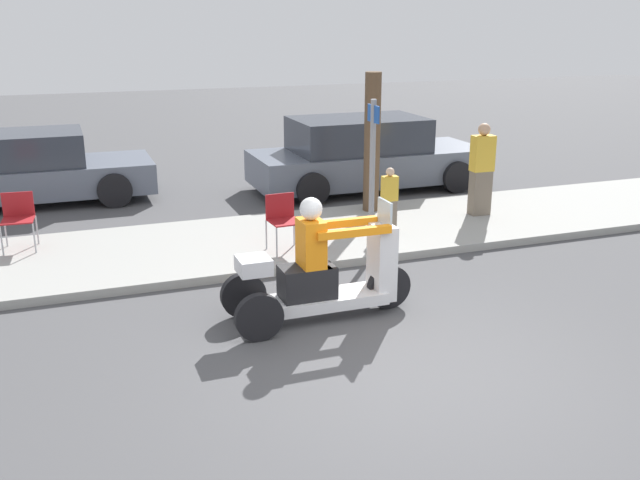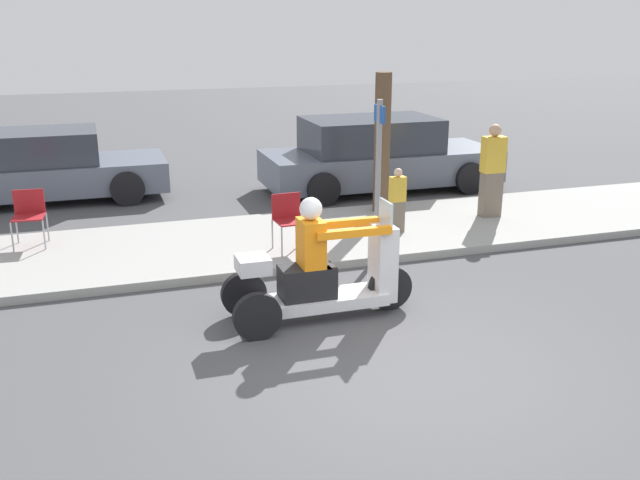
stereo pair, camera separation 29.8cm
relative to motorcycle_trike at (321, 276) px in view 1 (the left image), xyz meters
name	(u,v)px [view 1 (the left image)]	position (x,y,z in m)	size (l,w,h in m)	color
ground_plane	(413,376)	(0.35, -1.67, -0.52)	(60.00, 60.00, 0.00)	#4C4C4F
sidewalk_strip	(278,240)	(0.35, 2.93, -0.46)	(28.00, 2.80, 0.12)	#9E9E99
motorcycle_trike	(321,276)	(0.00, 0.00, 0.00)	(2.27, 0.80, 1.47)	black
spectator_with_child	(389,201)	(2.11, 2.61, 0.09)	(0.25, 0.15, 1.03)	#726656
spectator_mid_group	(481,171)	(4.03, 2.99, 0.36)	(0.38, 0.24, 1.58)	#726656
folding_chair_curbside	(18,215)	(-3.38, 3.71, 0.10)	(0.50, 0.50, 0.82)	#A5A8AD
folding_chair_set_back	(283,216)	(0.24, 2.29, 0.10)	(0.49, 0.49, 0.82)	#A5A8AD
parked_car_lot_right	(24,170)	(-3.38, 7.03, 0.12)	(4.54, 1.97, 1.35)	slate
parked_car_lot_center	(365,156)	(3.12, 5.89, 0.17)	(4.76, 2.05, 1.47)	slate
tree_trunk	(372,143)	(2.37, 3.89, 0.80)	(0.28, 0.28, 2.40)	brown
street_sign	(372,171)	(1.42, 1.78, 0.79)	(0.08, 0.36, 2.20)	gray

